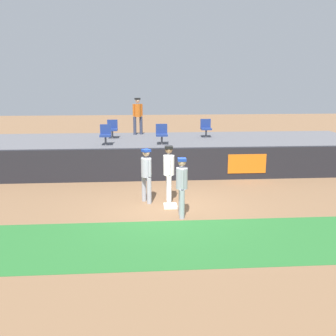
% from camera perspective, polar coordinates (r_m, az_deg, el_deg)
% --- Properties ---
extents(ground_plane, '(60.00, 60.00, 0.00)m').
position_cam_1_polar(ground_plane, '(11.73, 0.28, -5.96)').
color(ground_plane, brown).
extents(grass_foreground_strip, '(18.00, 2.80, 0.01)m').
position_cam_1_polar(grass_foreground_strip, '(9.41, 1.47, -10.94)').
color(grass_foreground_strip, '#26662B').
rests_on(grass_foreground_strip, ground_plane).
extents(first_base, '(0.40, 0.40, 0.08)m').
position_cam_1_polar(first_base, '(11.77, 0.35, -5.68)').
color(first_base, white).
rests_on(first_base, ground_plane).
extents(player_fielder_home, '(0.35, 0.56, 1.80)m').
position_cam_1_polar(player_fielder_home, '(12.02, 0.14, -0.29)').
color(player_fielder_home, white).
rests_on(player_fielder_home, ground_plane).
extents(player_runner_visitor, '(0.33, 0.48, 1.71)m').
position_cam_1_polar(player_runner_visitor, '(10.71, 2.06, -2.29)').
color(player_runner_visitor, '#9EA3AD').
rests_on(player_runner_visitor, ground_plane).
extents(player_coach_visitor, '(0.45, 0.45, 1.72)m').
position_cam_1_polar(player_coach_visitor, '(11.98, -3.25, -0.59)').
color(player_coach_visitor, '#9EA3AD').
rests_on(player_coach_visitor, ground_plane).
extents(field_wall, '(18.00, 0.26, 1.25)m').
position_cam_1_polar(field_wall, '(14.68, -0.62, 0.55)').
color(field_wall, black).
rests_on(field_wall, ground_plane).
extents(bleacher_platform, '(18.00, 4.80, 1.16)m').
position_cam_1_polar(bleacher_platform, '(17.20, -1.20, 2.29)').
color(bleacher_platform, '#59595E').
rests_on(bleacher_platform, ground_plane).
extents(seat_back_right, '(0.47, 0.44, 0.84)m').
position_cam_1_polar(seat_back_right, '(17.93, 5.67, 6.09)').
color(seat_back_right, '#4C4C51').
rests_on(seat_back_right, bleacher_platform).
extents(seat_back_left, '(0.47, 0.44, 0.84)m').
position_cam_1_polar(seat_back_left, '(17.72, -8.30, 5.93)').
color(seat_back_left, '#4C4C51').
rests_on(seat_back_left, bleacher_platform).
extents(seat_front_left, '(0.45, 0.44, 0.84)m').
position_cam_1_polar(seat_front_left, '(15.95, -9.30, 5.08)').
color(seat_front_left, '#4C4C51').
rests_on(seat_front_left, bleacher_platform).
extents(seat_front_center, '(0.48, 0.44, 0.84)m').
position_cam_1_polar(seat_front_center, '(15.91, -0.95, 5.24)').
color(seat_front_center, '#4C4C51').
rests_on(seat_front_center, bleacher_platform).
extents(spectator_hooded, '(0.48, 0.41, 1.76)m').
position_cam_1_polar(spectator_hooded, '(18.71, -4.54, 8.11)').
color(spectator_hooded, '#33384C').
rests_on(spectator_hooded, bleacher_platform).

